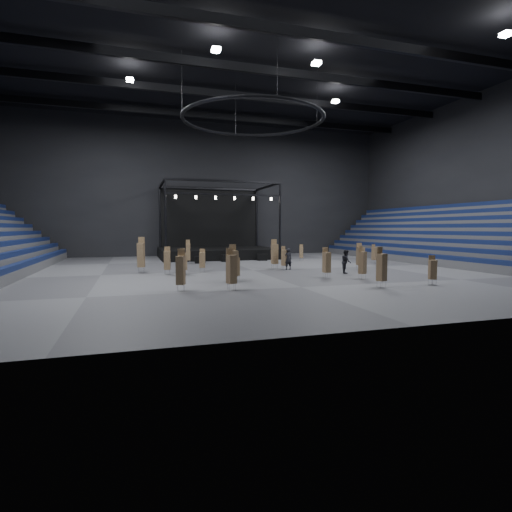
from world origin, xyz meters
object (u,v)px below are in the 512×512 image
object	(u,v)px
flight_case_left	(200,260)
chair_stack_16	(236,266)
chair_stack_14	(141,254)
chair_stack_10	(231,269)
chair_stack_7	(382,267)
man_center	(288,259)
chair_stack_3	(327,262)
chair_stack_1	(284,257)
chair_stack_8	(433,269)
chair_stack_13	(167,260)
flight_case_mid	(227,258)
chair_stack_0	(202,260)
chair_stack_5	(362,262)
crew_member	(346,262)
chair_stack_17	(360,256)
stage	(216,246)
flight_case_right	(262,257)
chair_stack_9	(275,253)
chair_stack_4	(234,263)
chair_stack_12	(375,253)
chair_stack_15	(181,270)
chair_stack_2	(183,261)
chair_stack_6	(301,252)

from	to	relation	value
flight_case_left	chair_stack_16	world-z (taller)	chair_stack_16
flight_case_left	chair_stack_14	size ratio (longest dim) A/B	0.38
flight_case_left	chair_stack_10	world-z (taller)	chair_stack_10
chair_stack_7	man_center	distance (m)	11.73
chair_stack_10	chair_stack_3	bearing A→B (deg)	5.53
chair_stack_1	chair_stack_8	xyz separation A→B (m)	(5.78, -11.81, -0.07)
chair_stack_7	chair_stack_13	world-z (taller)	chair_stack_7
chair_stack_1	flight_case_mid	bearing A→B (deg)	89.45
chair_stack_0	chair_stack_5	world-z (taller)	chair_stack_5
chair_stack_0	man_center	size ratio (longest dim) A/B	1.03
chair_stack_13	crew_member	xyz separation A→B (m)	(14.05, -3.50, -0.20)
chair_stack_17	chair_stack_5	bearing A→B (deg)	-125.25
stage	flight_case_right	distance (m)	7.73
chair_stack_17	chair_stack_9	bearing A→B (deg)	148.95
chair_stack_4	chair_stack_12	bearing A→B (deg)	21.29
flight_case_mid	chair_stack_13	size ratio (longest dim) A/B	0.54
flight_case_left	flight_case_right	size ratio (longest dim) A/B	0.98
chair_stack_7	chair_stack_17	world-z (taller)	chair_stack_7
chair_stack_8	chair_stack_14	distance (m)	22.33
chair_stack_9	chair_stack_15	size ratio (longest dim) A/B	1.09
chair_stack_0	chair_stack_15	size ratio (longest dim) A/B	0.79
chair_stack_1	chair_stack_2	distance (m)	9.22
flight_case_left	chair_stack_14	xyz separation A→B (m)	(-6.10, -7.24, 1.13)
chair_stack_5	chair_stack_16	size ratio (longest dim) A/B	1.25
flight_case_mid	crew_member	size ratio (longest dim) A/B	0.62
chair_stack_2	flight_case_mid	bearing A→B (deg)	44.55
chair_stack_3	chair_stack_10	bearing A→B (deg)	-164.40
man_center	chair_stack_13	bearing A→B (deg)	-0.43
chair_stack_7	chair_stack_15	bearing A→B (deg)	156.06
chair_stack_2	chair_stack_5	world-z (taller)	chair_stack_5
chair_stack_14	man_center	bearing A→B (deg)	9.44
flight_case_left	chair_stack_7	xyz separation A→B (m)	(8.09, -20.35, 0.92)
chair_stack_2	chair_stack_7	bearing A→B (deg)	-60.19
chair_stack_0	chair_stack_14	size ratio (longest dim) A/B	0.66
crew_member	chair_stack_8	bearing A→B (deg)	-142.91
chair_stack_2	chair_stack_4	bearing A→B (deg)	-79.20
chair_stack_8	crew_member	bearing A→B (deg)	124.04
chair_stack_13	chair_stack_14	xyz separation A→B (m)	(-1.95, 2.14, 0.34)
chair_stack_16	crew_member	distance (m)	9.74
chair_stack_0	chair_stack_4	bearing A→B (deg)	-66.77
flight_case_right	chair_stack_17	world-z (taller)	chair_stack_17
chair_stack_5	chair_stack_8	bearing A→B (deg)	-79.25
chair_stack_8	flight_case_left	bearing A→B (deg)	139.05
chair_stack_14	chair_stack_12	bearing A→B (deg)	19.69
chair_stack_3	chair_stack_9	distance (m)	7.45
flight_case_mid	chair_stack_17	size ratio (longest dim) A/B	0.50
stage	chair_stack_7	world-z (taller)	stage
chair_stack_6	chair_stack_0	bearing A→B (deg)	-126.23
flight_case_right	man_center	bearing A→B (deg)	-95.04
chair_stack_1	chair_stack_10	size ratio (longest dim) A/B	0.83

